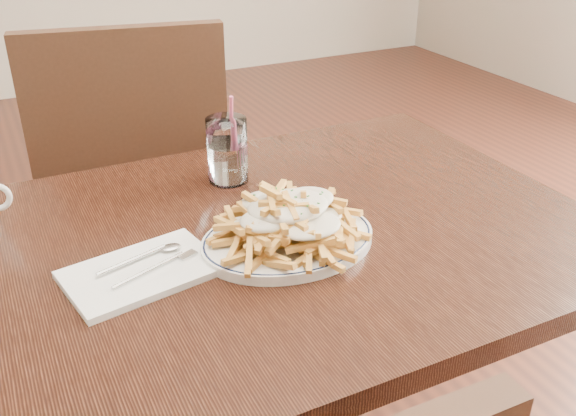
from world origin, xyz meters
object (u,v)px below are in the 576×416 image
chair_far (136,184)px  fries_plate (288,240)px  water_glass (228,154)px  table (253,273)px  loaded_fries (288,213)px

chair_far → fries_plate: size_ratio=2.84×
fries_plate → water_glass: water_glass is taller
fries_plate → water_glass: (0.01, 0.28, 0.05)m
fries_plate → table: bearing=124.4°
chair_far → loaded_fries: 0.78m
water_glass → table: bearing=-101.7°
loaded_fries → water_glass: 0.28m
fries_plate → water_glass: 0.29m
table → water_glass: bearing=78.3°
chair_far → fries_plate: 0.76m
table → fries_plate: bearing=-55.6°
table → fries_plate: fries_plate is taller
table → water_glass: (0.05, 0.22, 0.14)m
chair_far → table: bearing=-85.9°
table → water_glass: size_ratio=6.79×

